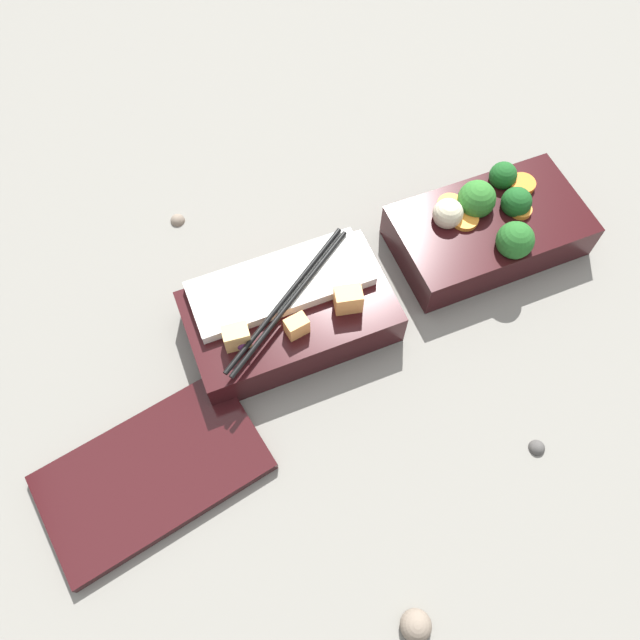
% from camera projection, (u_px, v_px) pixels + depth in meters
% --- Properties ---
extents(ground_plane, '(3.00, 3.00, 0.00)m').
position_uv_depth(ground_plane, '(400.00, 296.00, 0.70)').
color(ground_plane, slate).
extents(bento_tray_vegetable, '(0.21, 0.12, 0.08)m').
position_uv_depth(bento_tray_vegetable, '(489.00, 227.00, 0.71)').
color(bento_tray_vegetable, black).
rests_on(bento_tray_vegetable, ground_plane).
extents(bento_tray_rice, '(0.21, 0.12, 0.07)m').
position_uv_depth(bento_tray_rice, '(289.00, 313.00, 0.66)').
color(bento_tray_rice, black).
rests_on(bento_tray_rice, ground_plane).
extents(bento_lid, '(0.23, 0.16, 0.01)m').
position_uv_depth(bento_lid, '(153.00, 472.00, 0.60)').
color(bento_lid, black).
rests_on(bento_lid, ground_plane).
extents(pebble_0, '(0.02, 0.02, 0.02)m').
position_uv_depth(pebble_0, '(538.00, 447.00, 0.62)').
color(pebble_0, '#474442').
rests_on(pebble_0, ground_plane).
extents(pebble_1, '(0.02, 0.02, 0.02)m').
position_uv_depth(pebble_1, '(177.00, 219.00, 0.75)').
color(pebble_1, '#7A6B5B').
rests_on(pebble_1, ground_plane).
extents(pebble_2, '(0.03, 0.03, 0.03)m').
position_uv_depth(pebble_2, '(416.00, 626.00, 0.54)').
color(pebble_2, '#7A6B5B').
rests_on(pebble_2, ground_plane).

